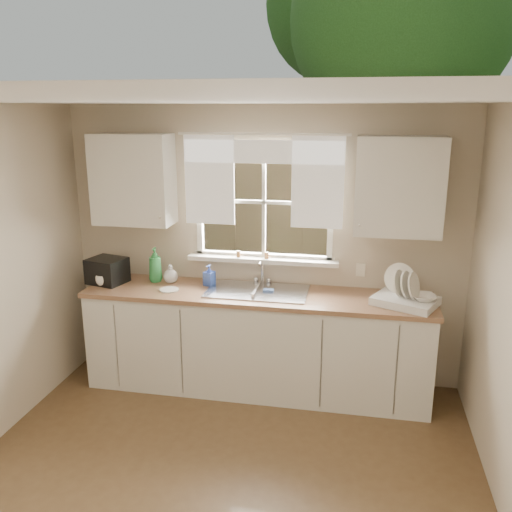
% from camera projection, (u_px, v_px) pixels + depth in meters
% --- Properties ---
extents(room_walls, '(3.62, 4.02, 2.50)m').
position_uv_depth(room_walls, '(196.00, 339.00, 2.98)').
color(room_walls, beige).
rests_on(room_walls, ground).
extents(ceiling, '(3.60, 4.00, 0.02)m').
position_uv_depth(ceiling, '(193.00, 101.00, 2.70)').
color(ceiling, silver).
rests_on(ceiling, room_walls).
extents(window, '(1.38, 0.16, 1.06)m').
position_uv_depth(window, '(263.00, 221.00, 4.87)').
color(window, white).
rests_on(window, room_walls).
extents(curtains, '(1.50, 0.03, 0.81)m').
position_uv_depth(curtains, '(263.00, 171.00, 4.70)').
color(curtains, white).
rests_on(curtains, room_walls).
extents(base_cabinets, '(3.00, 0.62, 0.87)m').
position_uv_depth(base_cabinets, '(257.00, 343.00, 4.84)').
color(base_cabinets, silver).
rests_on(base_cabinets, ground).
extents(countertop, '(3.04, 0.65, 0.04)m').
position_uv_depth(countertop, '(257.00, 295.00, 4.72)').
color(countertop, '#8F6647').
rests_on(countertop, base_cabinets).
extents(upper_cabinet_left, '(0.70, 0.33, 0.80)m').
position_uv_depth(upper_cabinet_left, '(133.00, 179.00, 4.82)').
color(upper_cabinet_left, silver).
rests_on(upper_cabinet_left, room_walls).
extents(upper_cabinet_right, '(0.70, 0.33, 0.80)m').
position_uv_depth(upper_cabinet_right, '(399.00, 186.00, 4.39)').
color(upper_cabinet_right, silver).
rests_on(upper_cabinet_right, room_walls).
extents(wall_outlet, '(0.08, 0.01, 0.12)m').
position_uv_depth(wall_outlet, '(361.00, 270.00, 4.80)').
color(wall_outlet, beige).
rests_on(wall_outlet, room_walls).
extents(sill_jars, '(0.30, 0.04, 0.06)m').
position_uv_depth(sill_jars, '(252.00, 255.00, 4.91)').
color(sill_jars, brown).
rests_on(sill_jars, window).
extents(backyard, '(20.00, 10.00, 6.13)m').
position_uv_depth(backyard, '(354.00, 54.00, 10.31)').
color(backyard, '#335421').
rests_on(backyard, ground).
extents(sink, '(0.88, 0.52, 0.40)m').
position_uv_depth(sink, '(257.00, 299.00, 4.76)').
color(sink, '#B7B7BC').
rests_on(sink, countertop).
extents(dish_rack, '(0.59, 0.53, 0.31)m').
position_uv_depth(dish_rack, '(405.00, 297.00, 4.42)').
color(dish_rack, white).
rests_on(dish_rack, countertop).
extents(bowl, '(0.24, 0.24, 0.05)m').
position_uv_depth(bowl, '(423.00, 297.00, 4.34)').
color(bowl, white).
rests_on(bowl, dish_rack).
extents(soap_bottle_a, '(0.14, 0.14, 0.32)m').
position_uv_depth(soap_bottle_a, '(155.00, 265.00, 4.98)').
color(soap_bottle_a, green).
rests_on(soap_bottle_a, countertop).
extents(soap_bottle_b, '(0.11, 0.11, 0.19)m').
position_uv_depth(soap_bottle_b, '(209.00, 275.00, 4.89)').
color(soap_bottle_b, '#2F4EB2').
rests_on(soap_bottle_b, countertop).
extents(soap_bottle_c, '(0.14, 0.14, 0.17)m').
position_uv_depth(soap_bottle_c, '(171.00, 274.00, 4.97)').
color(soap_bottle_c, beige).
rests_on(soap_bottle_c, countertop).
extents(saucer, '(0.17, 0.17, 0.01)m').
position_uv_depth(saucer, '(169.00, 290.00, 4.77)').
color(saucer, silver).
rests_on(saucer, countertop).
extents(cup, '(0.15, 0.15, 0.11)m').
position_uv_depth(cup, '(103.00, 280.00, 4.89)').
color(cup, white).
rests_on(cup, countertop).
extents(black_appliance, '(0.37, 0.34, 0.23)m').
position_uv_depth(black_appliance, '(107.00, 271.00, 4.96)').
color(black_appliance, black).
rests_on(black_appliance, countertop).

